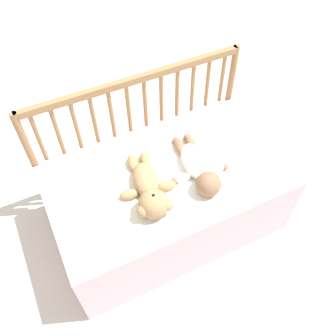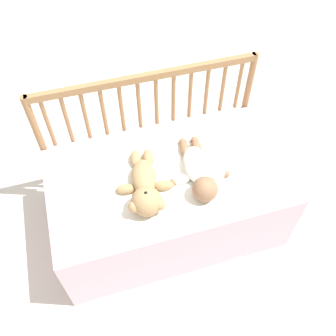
{
  "view_description": "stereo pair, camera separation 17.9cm",
  "coord_description": "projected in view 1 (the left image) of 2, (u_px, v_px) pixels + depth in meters",
  "views": [
    {
      "loc": [
        -0.48,
        -1.0,
        1.91
      ],
      "look_at": [
        0.0,
        -0.0,
        0.5
      ],
      "focal_mm": 40.0,
      "sensor_mm": 36.0,
      "label": 1
    },
    {
      "loc": [
        -0.32,
        -1.07,
        1.91
      ],
      "look_at": [
        0.0,
        -0.0,
        0.5
      ],
      "focal_mm": 40.0,
      "sensor_mm": 36.0,
      "label": 2
    }
  ],
  "objects": [
    {
      "name": "blanket",
      "position": [
        171.0,
        176.0,
        1.83
      ],
      "size": [
        0.78,
        0.52,
        0.01
      ],
      "color": "white",
      "rests_on": "crib_mattress"
    },
    {
      "name": "teddy_bear",
      "position": [
        149.0,
        190.0,
        1.72
      ],
      "size": [
        0.28,
        0.41,
        0.14
      ],
      "color": "tan",
      "rests_on": "crib_mattress"
    },
    {
      "name": "ground_plane",
      "position": [
        168.0,
        221.0,
        2.19
      ],
      "size": [
        12.0,
        12.0,
        0.0
      ],
      "primitive_type": "plane",
      "color": "silver"
    },
    {
      "name": "crib_rail",
      "position": [
        137.0,
        112.0,
        1.95
      ],
      "size": [
        1.18,
        0.04,
        0.79
      ],
      "color": "#997047",
      "rests_on": "ground_plane"
    },
    {
      "name": "baby",
      "position": [
        198.0,
        167.0,
        1.82
      ],
      "size": [
        0.31,
        0.42,
        0.12
      ],
      "color": "white",
      "rests_on": "crib_mattress"
    },
    {
      "name": "crib_mattress",
      "position": [
        168.0,
        200.0,
        2.01
      ],
      "size": [
        1.18,
        0.68,
        0.44
      ],
      "color": "#EDB7C6",
      "rests_on": "ground_plane"
    }
  ]
}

